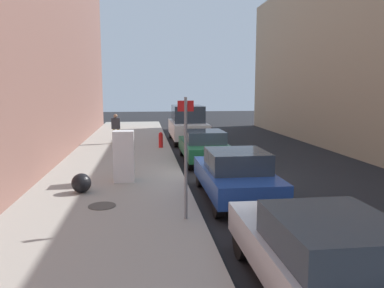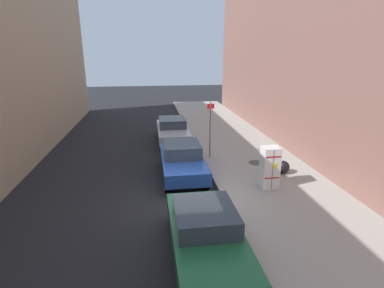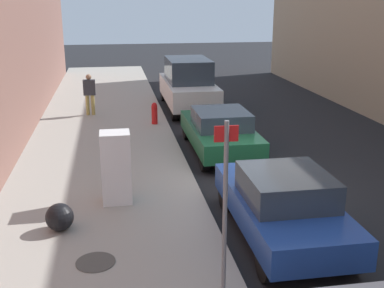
{
  "view_description": "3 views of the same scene",
  "coord_description": "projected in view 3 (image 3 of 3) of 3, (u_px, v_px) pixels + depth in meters",
  "views": [
    {
      "loc": [
        -2.81,
        -12.63,
        3.13
      ],
      "look_at": [
        -0.97,
        1.88,
        0.97
      ],
      "focal_mm": 35.0,
      "sensor_mm": 36.0,
      "label": 1
    },
    {
      "loc": [
        1.04,
        9.77,
        5.26
      ],
      "look_at": [
        -0.74,
        -2.63,
        1.41
      ],
      "focal_mm": 28.0,
      "sensor_mm": 36.0,
      "label": 2
    },
    {
      "loc": [
        -3.5,
        -10.85,
        4.64
      ],
      "look_at": [
        -1.4,
        1.67,
        0.76
      ],
      "focal_mm": 45.0,
      "sensor_mm": 36.0,
      "label": 3
    }
  ],
  "objects": [
    {
      "name": "discarded_refrigerator",
      "position": [
        116.0,
        168.0,
        10.79
      ],
      "size": [
        0.66,
        0.59,
        1.65
      ],
      "color": "white",
      "rests_on": "sidewalk_slab"
    },
    {
      "name": "ground_plane",
      "position": [
        257.0,
        189.0,
        12.15
      ],
      "size": [
        80.0,
        80.0,
        0.0
      ],
      "primitive_type": "plane",
      "color": "black"
    },
    {
      "name": "fire_hydrant",
      "position": [
        154.0,
        113.0,
        17.68
      ],
      "size": [
        0.22,
        0.22,
        0.79
      ],
      "color": "red",
      "rests_on": "sidewalk_slab"
    },
    {
      "name": "pedestrian_walking_far",
      "position": [
        90.0,
        92.0,
        18.87
      ],
      "size": [
        0.47,
        0.22,
        1.62
      ],
      "rotation": [
        0.0,
        0.0,
        0.69
      ],
      "color": "#A8934C",
      "rests_on": "sidewalk_slab"
    },
    {
      "name": "sidewalk_slab",
      "position": [
        101.0,
        196.0,
        11.51
      ],
      "size": [
        4.77,
        44.0,
        0.15
      ],
      "primitive_type": "cube",
      "color": "#9E998E",
      "rests_on": "ground"
    },
    {
      "name": "trash_bag",
      "position": [
        60.0,
        217.0,
        9.59
      ],
      "size": [
        0.56,
        0.56,
        0.56
      ],
      "primitive_type": "sphere",
      "color": "black",
      "rests_on": "sidewalk_slab"
    },
    {
      "name": "parked_van_white",
      "position": [
        188.0,
        84.0,
        20.5
      ],
      "size": [
        1.95,
        4.97,
        2.17
      ],
      "color": "silver",
      "rests_on": "ground"
    },
    {
      "name": "street_sign_post",
      "position": [
        225.0,
        201.0,
        7.23
      ],
      "size": [
        0.36,
        0.07,
        2.8
      ],
      "color": "slate",
      "rests_on": "sidewalk_slab"
    },
    {
      "name": "manhole_cover",
      "position": [
        96.0,
        262.0,
        8.49
      ],
      "size": [
        0.7,
        0.7,
        0.02
      ],
      "primitive_type": "cylinder",
      "color": "#47443F",
      "rests_on": "sidewalk_slab"
    },
    {
      "name": "parked_sedan_green",
      "position": [
        220.0,
        131.0,
        14.8
      ],
      "size": [
        1.79,
        4.31,
        1.37
      ],
      "color": "#1E6038",
      "rests_on": "ground"
    },
    {
      "name": "parked_hatchback_blue",
      "position": [
        282.0,
        204.0,
        9.49
      ],
      "size": [
        1.79,
        4.14,
        1.44
      ],
      "color": "#23479E",
      "rests_on": "ground"
    }
  ]
}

